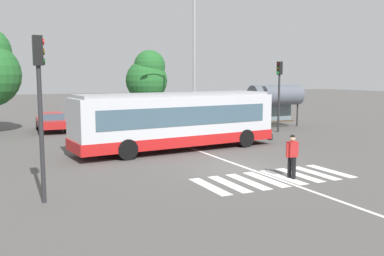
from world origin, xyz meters
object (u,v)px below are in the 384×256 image
object	(u,v)px
city_transit_bus	(177,121)
pedestrian_crossing_street	(292,154)
parked_car_silver	(157,116)
parked_car_blue	(88,119)
bus_stop_shelter	(276,96)
traffic_light_far_corner	(279,85)
background_tree_right	(148,76)
parked_car_white	(184,114)
twin_arm_street_lamp	(194,46)
parked_car_black	(125,117)
parked_car_red	(51,121)
traffic_light_near_corner	(40,93)

from	to	relation	value
city_transit_bus	pedestrian_crossing_street	size ratio (longest dim) A/B	6.65
pedestrian_crossing_street	parked_car_silver	size ratio (longest dim) A/B	0.38
parked_car_blue	bus_stop_shelter	xyz separation A→B (m)	(13.24, -5.09, 1.65)
traffic_light_far_corner	parked_car_silver	bearing A→B (deg)	131.54
bus_stop_shelter	background_tree_right	xyz separation A→B (m)	(-6.96, 9.40, 1.48)
parked_car_white	twin_arm_street_lamp	world-z (taller)	twin_arm_street_lamp
pedestrian_crossing_street	parked_car_black	world-z (taller)	pedestrian_crossing_street
background_tree_right	twin_arm_street_lamp	bearing A→B (deg)	-83.92
parked_car_silver	background_tree_right	size ratio (longest dim) A/B	0.73
bus_stop_shelter	pedestrian_crossing_street	bearing A→B (deg)	-124.42
parked_car_blue	twin_arm_street_lamp	distance (m)	9.52
traffic_light_far_corner	parked_car_red	bearing A→B (deg)	153.31
pedestrian_crossing_street	background_tree_right	size ratio (longest dim) A/B	0.28
parked_car_black	bus_stop_shelter	distance (m)	11.67
bus_stop_shelter	traffic_light_far_corner	bearing A→B (deg)	-122.12
parked_car_blue	background_tree_right	bearing A→B (deg)	34.49
parked_car_white	bus_stop_shelter	world-z (taller)	bus_stop_shelter
city_transit_bus	parked_car_black	xyz separation A→B (m)	(0.40, 10.86, -0.82)
parked_car_white	twin_arm_street_lamp	size ratio (longest dim) A/B	0.45
parked_car_blue	traffic_light_near_corner	size ratio (longest dim) A/B	0.88
bus_stop_shelter	parked_car_red	bearing A→B (deg)	162.71
pedestrian_crossing_street	bus_stop_shelter	distance (m)	16.56
city_transit_bus	pedestrian_crossing_street	distance (m)	7.90
pedestrian_crossing_street	traffic_light_far_corner	bearing A→B (deg)	55.13
pedestrian_crossing_street	parked_car_white	bearing A→B (deg)	77.90
city_transit_bus	parked_car_white	world-z (taller)	city_transit_bus
twin_arm_street_lamp	parked_car_white	bearing A→B (deg)	76.76
city_transit_bus	background_tree_right	world-z (taller)	background_tree_right
parked_car_red	bus_stop_shelter	bearing A→B (deg)	-17.29
parked_car_white	city_transit_bus	bearing A→B (deg)	-116.32
background_tree_right	bus_stop_shelter	bearing A→B (deg)	-53.45
city_transit_bus	traffic_light_far_corner	xyz separation A→B (m)	(9.37, 3.56, 1.71)
parked_car_silver	background_tree_right	xyz separation A→B (m)	(0.87, 4.50, 3.13)
parked_car_red	twin_arm_street_lamp	bearing A→B (deg)	-18.78
parked_car_silver	background_tree_right	world-z (taller)	background_tree_right
traffic_light_near_corner	traffic_light_far_corner	size ratio (longest dim) A/B	1.05
parked_car_red	parked_car_black	xyz separation A→B (m)	(5.45, 0.04, 0.00)
parked_car_blue	traffic_light_near_corner	xyz separation A→B (m)	(-5.17, -17.87, 2.68)
pedestrian_crossing_street	parked_car_silver	world-z (taller)	pedestrian_crossing_street
traffic_light_far_corner	background_tree_right	size ratio (longest dim) A/B	0.80
pedestrian_crossing_street	parked_car_blue	size ratio (longest dim) A/B	0.38
bus_stop_shelter	parked_car_black	bearing A→B (deg)	154.45
parked_car_red	twin_arm_street_lamp	world-z (taller)	twin_arm_street_lamp
parked_car_white	parked_car_silver	bearing A→B (deg)	-169.29
traffic_light_near_corner	parked_car_blue	bearing A→B (deg)	73.85
parked_car_black	city_transit_bus	bearing A→B (deg)	-92.09
parked_car_red	parked_car_white	distance (m)	10.64
parked_car_red	twin_arm_street_lamp	size ratio (longest dim) A/B	0.46
parked_car_blue	parked_car_white	size ratio (longest dim) A/B	1.01
parked_car_red	bus_stop_shelter	xyz separation A→B (m)	(15.88, -4.94, 1.65)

